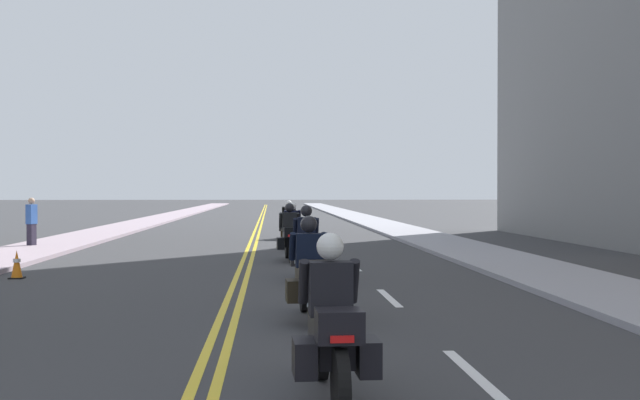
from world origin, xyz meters
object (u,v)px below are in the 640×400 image
motorcycle_4 (292,230)px  pedestrian_0 (32,222)px  motorcycle_1 (310,277)px  motorcycle_0 (331,332)px  motorcycle_5 (289,223)px  motorcycle_3 (290,237)px  traffic_cone_0 (17,264)px  motorcycle_2 (307,249)px

motorcycle_4 → pedestrian_0: pedestrian_0 is taller
motorcycle_1 → motorcycle_4: 14.88m
motorcycle_0 → motorcycle_5: motorcycle_5 is taller
motorcycle_3 → motorcycle_4: (0.20, 4.62, -0.03)m
motorcycle_4 → pedestrian_0: bearing=179.2°
motorcycle_0 → motorcycle_1: bearing=87.6°
traffic_cone_0 → motorcycle_5: bearing=65.8°
motorcycle_0 → pedestrian_0: size_ratio=1.28×
motorcycle_3 → pedestrian_0: size_ratio=1.26×
motorcycle_5 → motorcycle_0: bearing=-87.6°
motorcycle_4 → traffic_cone_0: motorcycle_4 is taller
motorcycle_3 → motorcycle_5: motorcycle_3 is taller
motorcycle_1 → pedestrian_0: 17.82m
motorcycle_0 → pedestrian_0: pedestrian_0 is taller
motorcycle_1 → pedestrian_0: bearing=116.5°
motorcycle_2 → motorcycle_1: bearing=-94.2°
motorcycle_3 → motorcycle_5: (0.21, 10.30, -0.03)m
motorcycle_3 → motorcycle_4: size_ratio=1.00×
motorcycle_4 → motorcycle_5: 5.68m
motorcycle_2 → motorcycle_5: size_ratio=1.02×
motorcycle_0 → traffic_cone_0: size_ratio=3.47×
motorcycle_2 → motorcycle_5: (-0.05, 15.07, -0.04)m
motorcycle_2 → motorcycle_3: motorcycle_2 is taller
motorcycle_3 → motorcycle_1: bearing=-92.4°
motorcycle_1 → motorcycle_2: 5.49m
motorcycle_4 → motorcycle_5: bearing=93.1°
motorcycle_2 → motorcycle_3: (-0.26, 4.77, -0.01)m
motorcycle_3 → motorcycle_5: 10.30m
motorcycle_2 → motorcycle_4: bearing=88.4°
motorcycle_3 → motorcycle_4: 4.63m
motorcycle_2 → motorcycle_5: bearing=88.2°
motorcycle_4 → pedestrian_0: 8.96m
motorcycle_1 → motorcycle_3: (-0.05, 10.26, 0.00)m
traffic_cone_0 → pedestrian_0: pedestrian_0 is taller
motorcycle_2 → traffic_cone_0: size_ratio=3.37×
motorcycle_5 → traffic_cone_0: size_ratio=3.30×
motorcycle_1 → motorcycle_2: (0.21, 5.49, 0.01)m
motorcycle_4 → traffic_cone_0: size_ratio=3.45×
motorcycle_3 → motorcycle_2: bearing=-89.5°
motorcycle_0 → traffic_cone_0: (-6.29, 10.73, -0.34)m
motorcycle_0 → motorcycle_5: bearing=87.5°
motorcycle_2 → pedestrian_0: size_ratio=1.24×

